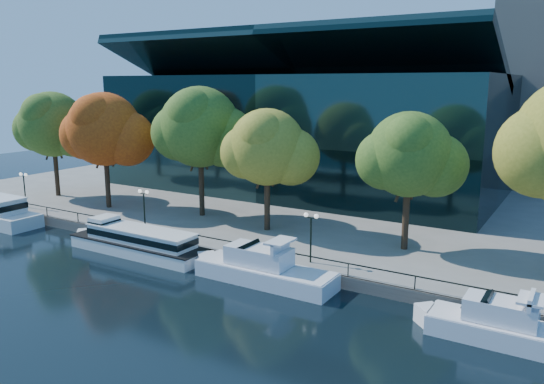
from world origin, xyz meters
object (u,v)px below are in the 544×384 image
Objects in this scene: lamp_1 at (144,200)px; lamp_2 at (311,226)px; tour_boat at (134,240)px; tree_0 at (53,126)px; cruiser_near at (260,268)px; tree_2 at (201,129)px; tree_3 at (268,149)px; tree_4 at (410,156)px; cruiser_far at (500,325)px; lamp_0 at (24,182)px; tree_1 at (105,131)px.

lamp_1 is 18.01m from lamp_2.
tour_boat is 26.48m from tree_0.
lamp_2 is (18.01, 0.00, 0.00)m from lamp_1.
cruiser_near is 16.03m from lamp_1.
tree_2 is 9.26m from tree_3.
tree_4 reaches higher than lamp_2.
tour_boat is 1.30× the size of tree_4.
cruiser_far is 0.86× the size of tree_3.
tree_2 is at bearing 21.08° from lamp_0.
lamp_1 is at bearing -98.03° from tree_2.
tree_4 is (8.07, 10.73, 7.93)m from cruiser_near.
tree_2 is (11.62, 2.59, 0.55)m from tree_1.
tree_0 is at bearing 163.62° from lamp_1.
lamp_0 is (-8.15, -5.03, -5.80)m from tree_1.
cruiser_near is at bearing -126.96° from tree_4.
tour_boat is at bearing -22.56° from tree_0.
tree_1 reaches higher than lamp_2.
lamp_1 is at bearing 120.52° from tour_boat.
lamp_2 reaches higher than cruiser_far.
tree_4 is at bearing 17.26° from lamp_1.
tree_1 is at bearing 167.88° from cruiser_far.
tree_0 is (-53.86, 10.48, 8.80)m from cruiser_far.
cruiser_far is at bearing -1.62° from tour_boat.
tree_3 is at bearing -8.09° from tree_2.
cruiser_far is 2.51× the size of lamp_1.
tree_0 is 3.24× the size of lamp_1.
cruiser_near is 0.95× the size of tree_0.
tree_3 is 2.92× the size of lamp_2.
lamp_2 is (-5.46, -7.29, -5.07)m from tree_4.
cruiser_near is 3.08× the size of lamp_2.
cruiser_near is at bearing -18.09° from tree_1.
tree_0 reaches higher than cruiser_near.
tree_4 is at bearing 3.80° from tree_1.
lamp_0 is at bearing 180.00° from lamp_1.
cruiser_far is at bearing -12.12° from tree_1.
cruiser_near is at bearing -127.25° from lamp_2.
tree_0 is 22.24m from tree_2.
tree_4 is 43.09m from lamp_0.
cruiser_far is 26.19m from tree_3.
tour_boat is 1.17× the size of tree_1.
lamp_1 is at bearing -25.50° from tree_1.
tree_2 is 1.17× the size of tree_3.
lamp_1 is 1.00× the size of lamp_2.
tree_1 is 11.92m from tree_2.
tree_3 is 13.37m from tree_4.
tour_boat is 21.16m from lamp_0.
tree_4 is at bearing -0.85° from tree_2.
cruiser_near is at bearing -61.73° from tree_3.
tree_1 reaches higher than lamp_0.
tree_1 reaches higher than lamp_1.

